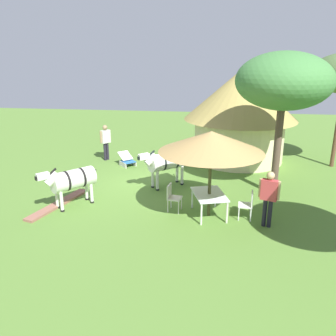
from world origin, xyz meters
name	(u,v)px	position (x,y,z in m)	size (l,w,h in m)	color
ground_plane	(150,184)	(0.00, 0.00, 0.00)	(36.00, 36.00, 0.00)	#537B31
thatched_hut	(240,111)	(-3.90, 3.59, 2.37)	(5.23, 5.23, 4.26)	beige
shade_umbrella	(211,142)	(2.47, 2.33, 2.41)	(3.21, 3.21, 2.74)	#403E20
patio_dining_table	(209,196)	(2.47, 2.33, 0.66)	(1.55, 1.26, 0.74)	silver
patio_chair_near_lawn	(248,203)	(2.57, 3.53, 0.52)	(0.47, 0.45, 0.90)	white
patio_chair_near_hut	(172,196)	(2.28, 1.14, 0.52)	(0.50, 0.49, 0.90)	silver
guest_beside_umbrella	(269,194)	(3.02, 4.05, 1.04)	(0.36, 0.59, 1.73)	black
standing_watcher	(106,139)	(-3.03, -2.68, 1.03)	(0.51, 0.45, 1.70)	#221E2A
striped_lounge_chair	(127,160)	(-2.27, -1.48, 0.25)	(0.96, 0.94, 0.59)	#2965AA
zebra_nearest_camera	(166,162)	(0.11, 0.65, 0.99)	(1.57, 1.78, 1.54)	silver
zebra_by_umbrella	(72,180)	(2.32, -2.22, 0.93)	(1.70, 1.59, 1.46)	silver
acacia_tree_left_background	(284,82)	(0.34, 4.65, 4.02)	(3.24, 3.24, 5.02)	brown
brick_patio_kerb	(58,204)	(2.35, -2.76, 0.04)	(2.80, 0.36, 0.08)	#925E4D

